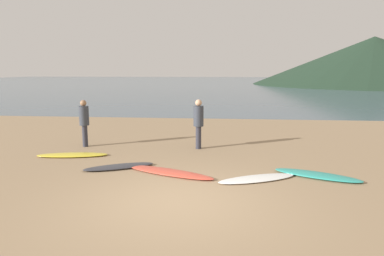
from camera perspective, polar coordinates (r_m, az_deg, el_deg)
name	(u,v)px	position (r m, az deg, el deg)	size (l,w,h in m)	color
ground_plane	(206,126)	(16.91, 2.26, 0.26)	(120.00, 120.00, 0.20)	#997C5B
ocean_water	(221,83)	(68.75, 4.81, 7.45)	(140.00, 100.00, 0.01)	#475B6B
headland_hill	(373,61)	(68.09, 27.71, 9.81)	(40.67, 40.67, 8.17)	#1E3323
surfboard_0	(72,155)	(11.37, -19.16, -4.22)	(2.16, 0.57, 0.09)	yellow
surfboard_1	(119,167)	(9.70, -11.98, -6.25)	(1.91, 0.50, 0.09)	#333338
surfboard_2	(169,172)	(9.02, -3.84, -7.28)	(2.57, 0.55, 0.09)	#D84C38
surfboard_3	(257,178)	(8.67, 10.69, -8.19)	(2.06, 0.54, 0.07)	white
surfboard_4	(317,175)	(9.29, 19.95, -7.32)	(2.13, 0.57, 0.10)	teal
person_0	(198,120)	(11.59, 1.08, 1.35)	(0.34, 0.34, 1.68)	#2D2D38
person_1	(84,119)	(12.49, -17.39, 1.38)	(0.33, 0.33, 1.63)	#2D2D38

